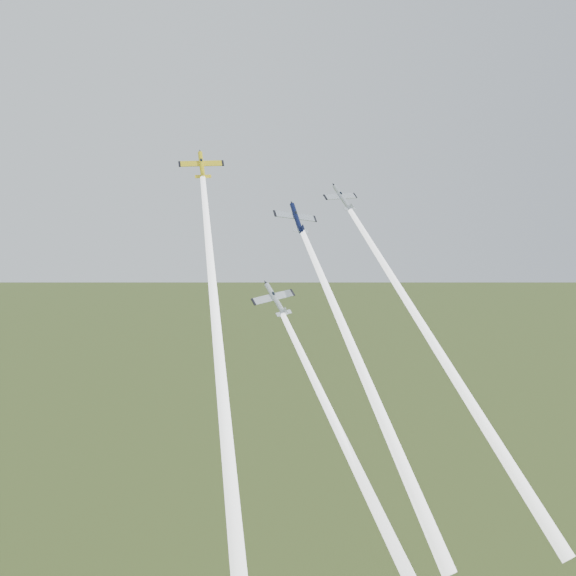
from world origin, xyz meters
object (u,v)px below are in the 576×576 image
object	(u,v)px
plane_silver_low	(275,299)
plane_navy	(296,218)
plane_silver_right	(342,198)
plane_yellow	(202,165)

from	to	relation	value
plane_silver_low	plane_navy	bearing A→B (deg)	30.01
plane_silver_right	plane_silver_low	size ratio (longest dim) A/B	0.94
plane_yellow	plane_silver_right	size ratio (longest dim) A/B	1.04
plane_navy	plane_silver_right	bearing A→B (deg)	13.23
plane_yellow	plane_navy	xyz separation A→B (m)	(15.98, -6.39, -9.45)
plane_yellow	plane_silver_low	bearing A→B (deg)	-47.92
plane_silver_right	plane_silver_low	distance (m)	26.17
plane_silver_low	plane_yellow	bearing A→B (deg)	108.51
plane_yellow	plane_silver_right	world-z (taller)	plane_yellow
plane_yellow	plane_silver_right	bearing A→B (deg)	0.33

